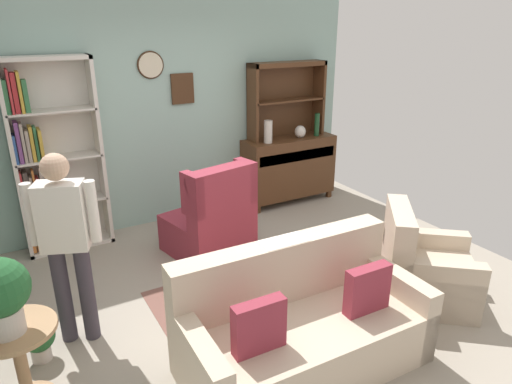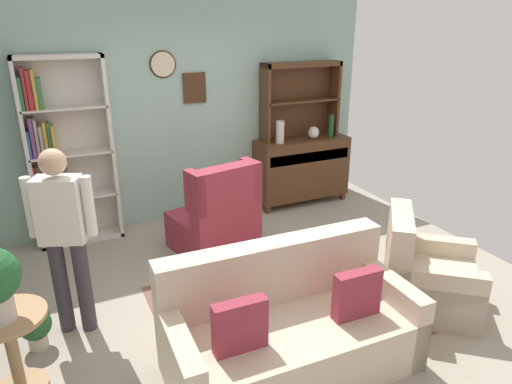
# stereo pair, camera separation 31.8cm
# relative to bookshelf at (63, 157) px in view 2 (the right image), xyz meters

# --- Properties ---
(ground_plane) EXTENTS (5.40, 4.60, 0.02)m
(ground_plane) POSITION_rel_bookshelf_xyz_m (1.44, -1.94, -1.02)
(ground_plane) COLOR #9E9384
(wall_back) EXTENTS (5.00, 0.09, 2.80)m
(wall_back) POSITION_rel_bookshelf_xyz_m (1.44, 0.19, 0.39)
(wall_back) COLOR #93B7AD
(wall_back) RESTS_ON ground_plane
(area_rug) EXTENTS (2.31, 1.74, 0.01)m
(area_rug) POSITION_rel_bookshelf_xyz_m (1.64, -2.24, -1.01)
(area_rug) COLOR brown
(area_rug) RESTS_ON ground_plane
(bookshelf) EXTENTS (0.90, 0.30, 2.10)m
(bookshelf) POSITION_rel_bookshelf_xyz_m (0.00, 0.00, 0.00)
(bookshelf) COLOR silver
(bookshelf) RESTS_ON ground_plane
(sideboard) EXTENTS (1.30, 0.45, 0.92)m
(sideboard) POSITION_rel_bookshelf_xyz_m (3.02, -0.08, -0.50)
(sideboard) COLOR #4C2D19
(sideboard) RESTS_ON ground_plane
(sideboard_hutch) EXTENTS (1.10, 0.26, 1.00)m
(sideboard_hutch) POSITION_rel_bookshelf_xyz_m (3.02, 0.03, 0.55)
(sideboard_hutch) COLOR #4C2D19
(sideboard_hutch) RESTS_ON sideboard
(vase_tall) EXTENTS (0.11, 0.11, 0.30)m
(vase_tall) POSITION_rel_bookshelf_xyz_m (2.63, -0.16, 0.06)
(vase_tall) COLOR beige
(vase_tall) RESTS_ON sideboard
(vase_round) EXTENTS (0.15, 0.15, 0.17)m
(vase_round) POSITION_rel_bookshelf_xyz_m (3.15, -0.15, -0.00)
(vase_round) COLOR beige
(vase_round) RESTS_ON sideboard
(bottle_wine) EXTENTS (0.07, 0.07, 0.31)m
(bottle_wine) POSITION_rel_bookshelf_xyz_m (3.41, -0.17, 0.07)
(bottle_wine) COLOR #194223
(bottle_wine) RESTS_ON sideboard
(couch_floral) EXTENTS (1.82, 0.89, 0.90)m
(couch_floral) POSITION_rel_bookshelf_xyz_m (1.26, -2.89, -0.70)
(couch_floral) COLOR beige
(couch_floral) RESTS_ON ground_plane
(armchair_floral) EXTENTS (1.08, 1.08, 0.88)m
(armchair_floral) POSITION_rel_bookshelf_xyz_m (2.72, -2.75, -0.72)
(armchair_floral) COLOR beige
(armchair_floral) RESTS_ON ground_plane
(wingback_chair) EXTENTS (0.93, 0.94, 1.05)m
(wingback_chair) POSITION_rel_bookshelf_xyz_m (1.41, -1.00, -0.63)
(wingback_chair) COLOR maroon
(wingback_chair) RESTS_ON ground_plane
(plant_stand) EXTENTS (0.52, 0.52, 0.62)m
(plant_stand) POSITION_rel_bookshelf_xyz_m (-0.56, -2.32, -0.63)
(plant_stand) COLOR #A87F56
(plant_stand) RESTS_ON ground_plane
(potted_plant_small) EXTENTS (0.25, 0.25, 0.34)m
(potted_plant_small) POSITION_rel_bookshelf_xyz_m (-0.43, -1.89, -0.81)
(potted_plant_small) COLOR beige
(potted_plant_small) RESTS_ON ground_plane
(person_reading) EXTENTS (0.51, 0.31, 1.56)m
(person_reading) POSITION_rel_bookshelf_xyz_m (-0.12, -1.77, -0.10)
(person_reading) COLOR #38333D
(person_reading) RESTS_ON ground_plane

